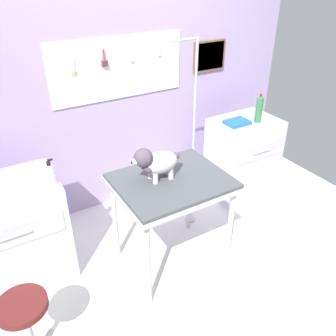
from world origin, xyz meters
The scene contains 11 objects.
ground centered at (0.00, 0.00, -0.02)m, with size 4.40×4.00×0.04m, color silver.
rear_wall_panel centered at (0.01, 1.28, 1.16)m, with size 4.00×0.11×2.30m.
grooming_table centered at (-0.08, 0.15, 0.75)m, with size 0.87×0.71×0.84m.
grooming_arm centered at (0.37, 0.53, 0.84)m, with size 0.29×0.11×1.78m.
dog centered at (-0.18, 0.21, 1.00)m, with size 0.40×0.19×0.29m.
counter_left centered at (-1.23, 0.66, 0.43)m, with size 0.80×0.58×0.87m.
cabinet_right centered at (1.16, 0.69, 0.43)m, with size 0.68×0.54×0.86m.
stool centered at (-1.31, -0.14, 0.42)m, with size 0.31×0.31×0.52m.
spray_bottle_tall centered at (-0.89, 0.50, 0.96)m, with size 0.06×0.06×0.21m.
soda_bottle centered at (1.23, 0.61, 1.00)m, with size 0.07×0.07×0.29m.
supply_tray centered at (1.02, 0.68, 0.88)m, with size 0.24×0.18×0.04m.
Camera 1 is at (-1.26, -1.79, 2.28)m, focal length 37.59 mm.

